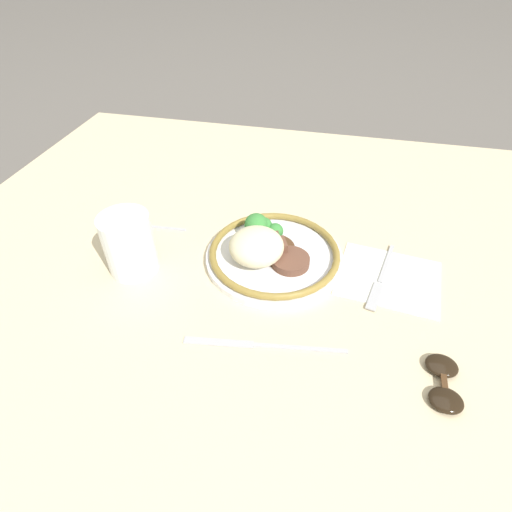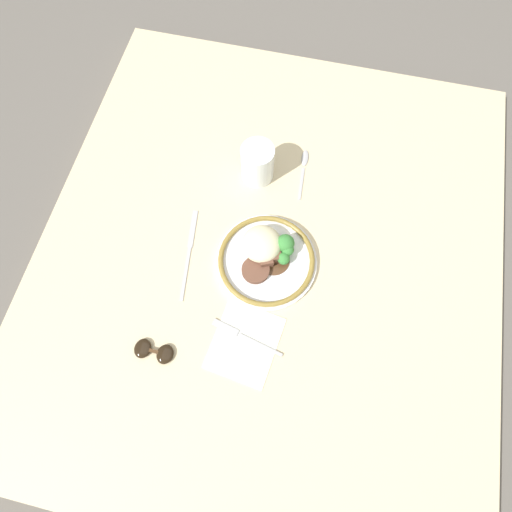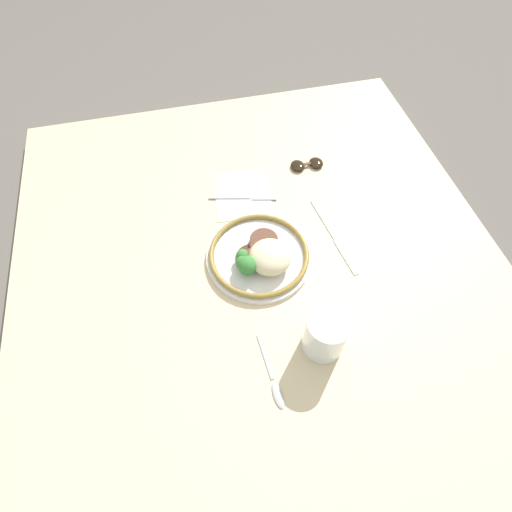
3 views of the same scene
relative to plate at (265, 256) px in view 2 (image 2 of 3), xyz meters
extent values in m
plane|color=#5B5651|center=(0.02, 0.00, -0.07)|extent=(8.00, 8.00, 0.00)
cube|color=beige|center=(0.02, 0.00, -0.04)|extent=(1.23, 1.09, 0.05)
cube|color=silver|center=(-0.20, 0.00, -0.02)|extent=(0.18, 0.16, 0.00)
cylinder|color=white|center=(-0.01, 0.00, -0.01)|extent=(0.24, 0.24, 0.01)
torus|color=olive|center=(-0.01, 0.00, 0.00)|extent=(0.22, 0.22, 0.01)
ellipsoid|color=beige|center=(0.02, 0.01, 0.02)|extent=(0.09, 0.09, 0.05)
cylinder|color=brown|center=(-0.04, 0.01, 0.00)|extent=(0.06, 0.06, 0.01)
cylinder|color=#51331E|center=(0.00, -0.02, -0.01)|extent=(0.07, 0.07, 0.00)
cube|color=brown|center=(0.00, 0.00, 0.00)|extent=(0.03, 0.03, 0.02)
cube|color=brown|center=(-0.01, -0.01, 0.01)|extent=(0.04, 0.04, 0.03)
cube|color=brown|center=(0.00, -0.02, 0.01)|extent=(0.04, 0.04, 0.03)
cube|color=brown|center=(0.02, -0.02, 0.00)|extent=(0.03, 0.03, 0.02)
cylinder|color=#669E51|center=(0.02, -0.05, 0.00)|extent=(0.01, 0.01, 0.01)
sphere|color=#387F38|center=(0.02, -0.05, 0.02)|extent=(0.03, 0.03, 0.03)
cylinder|color=#669E51|center=(0.03, -0.04, 0.00)|extent=(0.01, 0.01, 0.02)
sphere|color=#387F38|center=(0.03, -0.04, 0.02)|extent=(0.04, 0.04, 0.04)
cylinder|color=#669E51|center=(0.00, -0.04, 0.00)|extent=(0.01, 0.01, 0.01)
sphere|color=#387F38|center=(0.00, -0.04, 0.01)|extent=(0.03, 0.03, 0.03)
cylinder|color=yellow|center=(0.22, 0.07, 0.02)|extent=(0.07, 0.07, 0.08)
cylinder|color=white|center=(0.22, 0.07, 0.03)|extent=(0.08, 0.08, 0.10)
cube|color=#ADADB2|center=(-0.20, -0.03, -0.02)|extent=(0.03, 0.10, 0.00)
cube|color=#ADADB2|center=(-0.18, 0.05, -0.02)|extent=(0.03, 0.06, 0.00)
cube|color=#ADADB2|center=(-0.08, 0.17, -0.02)|extent=(0.14, 0.03, 0.00)
cube|color=#ADADB2|center=(0.04, 0.19, -0.02)|extent=(0.10, 0.03, 0.00)
cube|color=#ADADB2|center=(0.22, -0.05, -0.02)|extent=(0.09, 0.01, 0.00)
ellipsoid|color=#ADADB2|center=(0.30, -0.04, -0.02)|extent=(0.05, 0.02, 0.01)
ellipsoid|color=black|center=(-0.26, 0.16, -0.01)|extent=(0.04, 0.04, 0.01)
ellipsoid|color=black|center=(-0.26, 0.21, -0.01)|extent=(0.04, 0.04, 0.01)
cube|color=#472D19|center=(-0.26, 0.19, -0.01)|extent=(0.01, 0.02, 0.00)
camera|label=1|loc=(-0.09, 0.51, 0.44)|focal=28.00mm
camera|label=2|loc=(-0.32, -0.05, 0.87)|focal=28.00mm
camera|label=3|loc=(0.47, -0.12, 0.73)|focal=28.00mm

